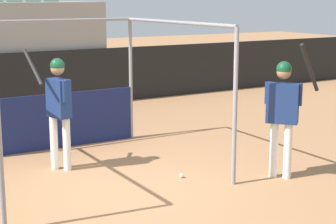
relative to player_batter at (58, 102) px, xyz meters
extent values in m
plane|color=#A8754C|center=(0.39, -1.63, -1.17)|extent=(60.00, 60.00, 0.00)
cube|color=black|center=(0.39, 5.33, -0.41)|extent=(24.00, 0.12, 1.50)
cube|color=#195B33|center=(0.94, 5.79, 0.39)|extent=(0.45, 0.40, 0.10)
cube|color=#195B33|center=(0.94, 5.97, 0.62)|extent=(0.45, 0.06, 0.40)
cube|color=#195B33|center=(1.49, 5.79, 0.39)|extent=(0.45, 0.40, 0.10)
cube|color=#195B33|center=(1.49, 5.97, 0.62)|extent=(0.45, 0.06, 0.40)
cube|color=#195B33|center=(2.04, 5.79, 0.39)|extent=(0.45, 0.40, 0.10)
cube|color=#195B33|center=(2.04, 5.97, 0.62)|extent=(0.45, 0.06, 0.40)
cube|color=#195B33|center=(2.59, 5.79, 0.39)|extent=(0.45, 0.40, 0.10)
cube|color=#195B33|center=(2.59, 5.97, 0.62)|extent=(0.45, 0.06, 0.40)
cube|color=#195B33|center=(0.94, 6.59, 0.79)|extent=(0.45, 0.40, 0.10)
cube|color=#195B33|center=(0.94, 6.77, 1.02)|extent=(0.45, 0.06, 0.40)
cube|color=#195B33|center=(1.49, 6.59, 0.79)|extent=(0.45, 0.40, 0.10)
cube|color=#195B33|center=(1.49, 6.77, 1.02)|extent=(0.45, 0.06, 0.40)
cube|color=#195B33|center=(2.04, 6.59, 0.79)|extent=(0.45, 0.40, 0.10)
cube|color=#195B33|center=(2.04, 6.77, 1.02)|extent=(0.45, 0.06, 0.40)
cube|color=#195B33|center=(2.59, 6.59, 0.79)|extent=(0.45, 0.40, 0.10)
cube|color=#195B33|center=(2.59, 6.77, 1.02)|extent=(0.45, 0.06, 0.40)
cube|color=#195B33|center=(1.49, 7.39, 1.19)|extent=(0.45, 0.40, 0.10)
cube|color=#195B33|center=(1.49, 7.57, 1.42)|extent=(0.45, 0.06, 0.40)
cube|color=#195B33|center=(2.04, 7.39, 1.19)|extent=(0.45, 0.40, 0.10)
cube|color=#195B33|center=(2.04, 7.57, 1.42)|extent=(0.45, 0.06, 0.40)
cube|color=#195B33|center=(2.59, 7.39, 1.19)|extent=(0.45, 0.40, 0.10)
cube|color=#195B33|center=(2.59, 7.57, 1.42)|extent=(0.45, 0.06, 0.40)
cylinder|color=gray|center=(2.06, -2.11, 0.06)|extent=(0.07, 0.07, 2.45)
cylinder|color=gray|center=(2.06, 1.38, 0.06)|extent=(0.07, 0.07, 2.45)
cylinder|color=gray|center=(2.06, -0.37, 1.28)|extent=(0.06, 3.49, 0.06)
cylinder|color=gray|center=(0.27, 1.38, 1.28)|extent=(3.57, 0.06, 0.06)
cube|color=navy|center=(0.27, 1.36, -0.63)|extent=(3.50, 0.03, 1.07)
cylinder|color=white|center=(0.09, -0.09, -0.71)|extent=(0.16, 0.16, 0.91)
cylinder|color=white|center=(-0.07, 0.08, -0.71)|extent=(0.16, 0.16, 0.91)
cube|color=navy|center=(0.01, -0.01, 0.07)|extent=(0.31, 0.48, 0.64)
sphere|color=#A37556|center=(0.01, -0.01, 0.56)|extent=(0.23, 0.23, 0.23)
sphere|color=#144C2D|center=(0.01, -0.01, 0.61)|extent=(0.24, 0.24, 0.24)
cylinder|color=navy|center=(0.02, -0.24, 0.21)|extent=(0.08, 0.08, 0.35)
cylinder|color=navy|center=(-0.08, 0.21, 0.21)|extent=(0.08, 0.08, 0.35)
cylinder|color=black|center=(-0.34, 0.18, 0.59)|extent=(0.10, 0.75, 0.55)
sphere|color=black|center=(0.01, 0.20, 0.34)|extent=(0.08, 0.08, 0.08)
cylinder|color=white|center=(2.83, -2.15, -0.71)|extent=(0.18, 0.18, 0.91)
cylinder|color=white|center=(2.98, -2.32, -0.71)|extent=(0.18, 0.18, 0.91)
cube|color=navy|center=(2.91, -2.24, 0.06)|extent=(0.49, 0.52, 0.64)
sphere|color=#A37556|center=(2.91, -2.24, 0.56)|extent=(0.23, 0.23, 0.23)
sphere|color=#144C2D|center=(2.91, -2.24, 0.61)|extent=(0.24, 0.24, 0.24)
cylinder|color=navy|center=(2.77, -2.01, 0.21)|extent=(0.10, 0.10, 0.35)
cylinder|color=navy|center=(3.10, -2.41, 0.21)|extent=(0.10, 0.10, 0.35)
cylinder|color=black|center=(3.15, -2.54, 0.64)|extent=(0.57, 0.21, 0.79)
sphere|color=black|center=(3.08, -2.28, 0.27)|extent=(0.08, 0.08, 0.08)
sphere|color=white|center=(1.52, -1.43, -1.13)|extent=(0.07, 0.07, 0.07)
camera|label=1|loc=(-3.11, -8.79, 1.70)|focal=60.00mm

